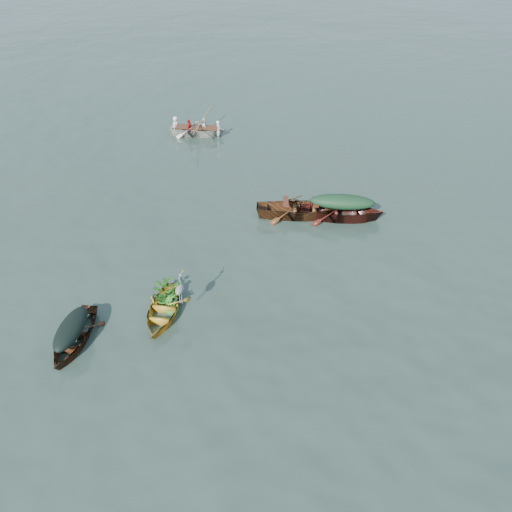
{
  "coord_description": "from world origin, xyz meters",
  "views": [
    {
      "loc": [
        2.89,
        -9.9,
        9.59
      ],
      "look_at": [
        0.06,
        2.32,
        0.5
      ],
      "focal_mm": 35.0,
      "sensor_mm": 36.0,
      "label": 1
    }
  ],
  "objects_px": {
    "dark_covered_boat": "(75,342)",
    "green_tarp_boat": "(340,219)",
    "rowed_boat": "(198,135)",
    "heron": "(180,293)",
    "yellow_dinghy": "(163,315)",
    "open_wooden_boat": "(300,217)"
  },
  "relations": [
    {
      "from": "yellow_dinghy",
      "to": "green_tarp_boat",
      "type": "height_order",
      "value": "green_tarp_boat"
    },
    {
      "from": "rowed_boat",
      "to": "heron",
      "type": "height_order",
      "value": "heron"
    },
    {
      "from": "green_tarp_boat",
      "to": "heron",
      "type": "height_order",
      "value": "heron"
    },
    {
      "from": "dark_covered_boat",
      "to": "green_tarp_boat",
      "type": "height_order",
      "value": "green_tarp_boat"
    },
    {
      "from": "yellow_dinghy",
      "to": "open_wooden_boat",
      "type": "xyz_separation_m",
      "value": [
        2.91,
        6.15,
        0.0
      ]
    },
    {
      "from": "green_tarp_boat",
      "to": "rowed_boat",
      "type": "bearing_deg",
      "value": 43.48
    },
    {
      "from": "dark_covered_boat",
      "to": "rowed_boat",
      "type": "xyz_separation_m",
      "value": [
        -1.29,
        14.09,
        0.0
      ]
    },
    {
      "from": "green_tarp_boat",
      "to": "heron",
      "type": "xyz_separation_m",
      "value": [
        -3.85,
        -6.22,
        0.82
      ]
    },
    {
      "from": "rowed_boat",
      "to": "heron",
      "type": "bearing_deg",
      "value": -169.38
    },
    {
      "from": "dark_covered_boat",
      "to": "heron",
      "type": "relative_size",
      "value": 3.32
    },
    {
      "from": "yellow_dinghy",
      "to": "green_tarp_boat",
      "type": "xyz_separation_m",
      "value": [
        4.39,
        6.33,
        0.0
      ]
    },
    {
      "from": "dark_covered_boat",
      "to": "heron",
      "type": "height_order",
      "value": "heron"
    },
    {
      "from": "green_tarp_boat",
      "to": "open_wooden_boat",
      "type": "height_order",
      "value": "open_wooden_boat"
    },
    {
      "from": "yellow_dinghy",
      "to": "rowed_boat",
      "type": "height_order",
      "value": "rowed_boat"
    },
    {
      "from": "dark_covered_boat",
      "to": "green_tarp_boat",
      "type": "xyz_separation_m",
      "value": [
        6.29,
        7.83,
        0.0
      ]
    },
    {
      "from": "rowed_boat",
      "to": "heron",
      "type": "distance_m",
      "value": 13.05
    },
    {
      "from": "yellow_dinghy",
      "to": "heron",
      "type": "bearing_deg",
      "value": 5.19
    },
    {
      "from": "yellow_dinghy",
      "to": "heron",
      "type": "xyz_separation_m",
      "value": [
        0.54,
        0.11,
        0.82
      ]
    },
    {
      "from": "dark_covered_boat",
      "to": "rowed_boat",
      "type": "bearing_deg",
      "value": 88.48
    },
    {
      "from": "green_tarp_boat",
      "to": "yellow_dinghy",
      "type": "bearing_deg",
      "value": 138.29
    },
    {
      "from": "yellow_dinghy",
      "to": "open_wooden_boat",
      "type": "relative_size",
      "value": 0.63
    },
    {
      "from": "dark_covered_boat",
      "to": "green_tarp_boat",
      "type": "relative_size",
      "value": 0.73
    }
  ]
}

